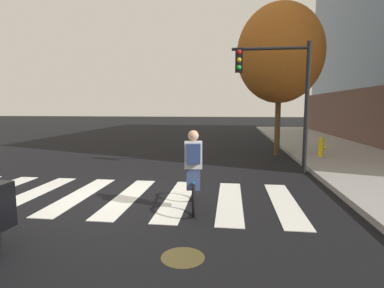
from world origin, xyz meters
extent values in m
plane|color=black|center=(0.00, 0.00, 0.00)|extent=(120.00, 120.00, 0.00)
cube|color=silver|center=(-2.01, 0.00, 0.01)|extent=(0.55, 3.20, 0.01)
cube|color=silver|center=(-0.78, 0.00, 0.01)|extent=(0.55, 3.20, 0.01)
cube|color=silver|center=(0.44, 0.00, 0.01)|extent=(0.55, 3.20, 0.01)
cube|color=silver|center=(1.67, 0.00, 0.01)|extent=(0.55, 3.20, 0.01)
cube|color=silver|center=(2.89, 0.00, 0.01)|extent=(0.55, 3.20, 0.01)
cube|color=silver|center=(4.11, 0.00, 0.01)|extent=(0.55, 3.20, 0.01)
cylinder|color=#473D1E|center=(2.22, -2.75, 0.00)|extent=(0.64, 0.64, 0.01)
torus|color=black|center=(2.17, -1.09, 0.33)|extent=(0.15, 0.66, 0.66)
torus|color=black|center=(2.04, -0.04, 0.33)|extent=(0.15, 0.66, 0.66)
cylinder|color=#1972BF|center=(2.11, -0.57, 0.61)|extent=(0.17, 0.89, 0.05)
cylinder|color=#1972BF|center=(2.13, -0.72, 0.68)|extent=(0.04, 0.04, 0.45)
cube|color=#384772|center=(2.13, -0.72, 0.73)|extent=(0.30, 0.23, 0.56)
cube|color=silver|center=(2.13, -0.72, 1.18)|extent=(0.39, 0.28, 0.56)
sphere|color=tan|center=(2.13, -0.72, 1.58)|extent=(0.22, 0.22, 0.22)
cube|color=navy|center=(2.15, -0.90, 1.23)|extent=(0.30, 0.20, 0.40)
cylinder|color=black|center=(5.28, 3.28, 2.10)|extent=(0.14, 0.14, 4.20)
cylinder|color=black|center=(4.08, 3.28, 4.00)|extent=(2.40, 0.10, 0.10)
cube|color=black|center=(3.12, 3.28, 3.65)|extent=(0.24, 0.20, 0.76)
sphere|color=red|center=(3.12, 3.17, 3.89)|extent=(0.14, 0.14, 0.14)
sphere|color=gold|center=(3.12, 3.17, 3.65)|extent=(0.14, 0.14, 0.14)
sphere|color=green|center=(3.12, 3.17, 3.41)|extent=(0.14, 0.14, 0.14)
cylinder|color=gold|center=(6.56, 6.00, 0.47)|extent=(0.22, 0.22, 0.65)
sphere|color=gold|center=(6.56, 6.00, 0.84)|extent=(0.18, 0.18, 0.18)
cylinder|color=gold|center=(6.72, 6.00, 0.51)|extent=(0.12, 0.09, 0.09)
cylinder|color=#4C3823|center=(4.95, 7.04, 1.49)|extent=(0.24, 0.24, 2.98)
ellipsoid|color=#A5591E|center=(4.95, 7.04, 4.46)|extent=(3.70, 3.70, 4.26)
camera|label=1|loc=(2.88, -6.86, 2.16)|focal=28.45mm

